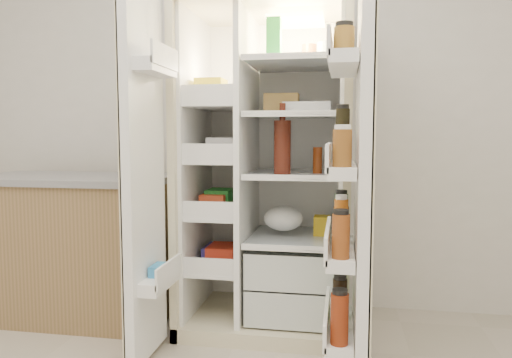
# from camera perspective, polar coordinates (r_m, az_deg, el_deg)

# --- Properties ---
(wall_back) EXTENTS (4.00, 0.02, 2.70)m
(wall_back) POSITION_cam_1_polar(r_m,az_deg,el_deg) (3.14, 0.22, 9.88)
(wall_back) COLOR silver
(wall_back) RESTS_ON floor
(refrigerator) EXTENTS (0.92, 0.70, 1.80)m
(refrigerator) POSITION_cam_1_polar(r_m,az_deg,el_deg) (2.79, 1.81, -1.97)
(refrigerator) COLOR beige
(refrigerator) RESTS_ON floor
(freezer_door) EXTENTS (0.15, 0.40, 1.72)m
(freezer_door) POSITION_cam_1_polar(r_m,az_deg,el_deg) (2.33, -13.01, 0.08)
(freezer_door) COLOR white
(freezer_door) RESTS_ON floor
(fridge_door) EXTENTS (0.17, 0.58, 1.72)m
(fridge_door) POSITION_cam_1_polar(r_m,az_deg,el_deg) (2.06, 11.91, -1.04)
(fridge_door) COLOR white
(fridge_door) RESTS_ON floor
(kitchen_counter) EXTENTS (1.17, 0.63, 0.85)m
(kitchen_counter) POSITION_cam_1_polar(r_m,az_deg,el_deg) (3.14, -20.44, -7.36)
(kitchen_counter) COLOR olive
(kitchen_counter) RESTS_ON floor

